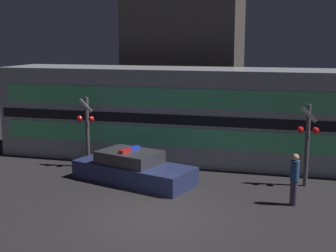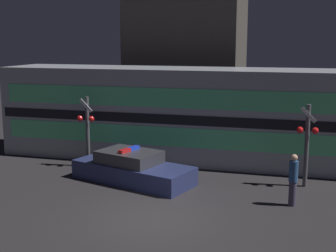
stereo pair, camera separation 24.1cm
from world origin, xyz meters
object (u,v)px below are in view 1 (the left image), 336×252
Objects in this scene: police_car at (133,169)px; crossing_signal_near at (307,141)px; train at (197,115)px; pedestrian at (294,179)px.

crossing_signal_near is at bearing 27.42° from police_car.
crossing_signal_near is (4.60, -2.80, -0.34)m from train.
train is at bearing 148.66° from crossing_signal_near.
train is 5.40m from crossing_signal_near.
pedestrian is at bearing 7.10° from police_car.
train is 5.87× the size of crossing_signal_near.
police_car is 5.96m from pedestrian.
pedestrian is 0.56× the size of crossing_signal_near.
pedestrian is (4.20, -4.97, -1.15)m from train.
police_car is (-1.64, -3.89, -1.54)m from train.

